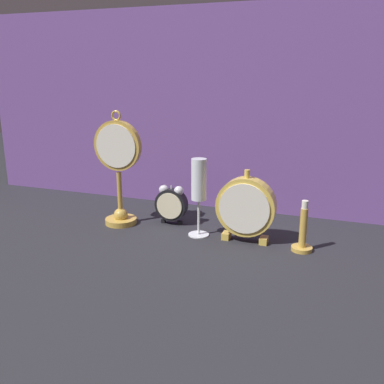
{
  "coord_description": "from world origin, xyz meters",
  "views": [
    {
      "loc": [
        0.38,
        -0.97,
        0.43
      ],
      "look_at": [
        0.0,
        0.08,
        0.12
      ],
      "focal_mm": 40.0,
      "sensor_mm": 36.0,
      "label": 1
    }
  ],
  "objects_px": {
    "pocket_watch_on_stand": "(119,171)",
    "champagne_flute": "(199,186)",
    "brass_candlestick": "(303,235)",
    "mantel_clock_silver": "(246,207)",
    "alarm_clock_twin_bell": "(171,203)"
  },
  "relations": [
    {
      "from": "mantel_clock_silver",
      "to": "champagne_flute",
      "type": "bearing_deg",
      "value": 179.99
    },
    {
      "from": "alarm_clock_twin_bell",
      "to": "mantel_clock_silver",
      "type": "xyz_separation_m",
      "value": [
        0.23,
        -0.06,
        0.03
      ]
    },
    {
      "from": "mantel_clock_silver",
      "to": "alarm_clock_twin_bell",
      "type": "bearing_deg",
      "value": 165.77
    },
    {
      "from": "pocket_watch_on_stand",
      "to": "brass_candlestick",
      "type": "relative_size",
      "value": 2.53
    },
    {
      "from": "mantel_clock_silver",
      "to": "brass_candlestick",
      "type": "relative_size",
      "value": 1.48
    },
    {
      "from": "pocket_watch_on_stand",
      "to": "mantel_clock_silver",
      "type": "bearing_deg",
      "value": -1.64
    },
    {
      "from": "alarm_clock_twin_bell",
      "to": "pocket_watch_on_stand",
      "type": "bearing_deg",
      "value": -161.08
    },
    {
      "from": "pocket_watch_on_stand",
      "to": "mantel_clock_silver",
      "type": "height_order",
      "value": "pocket_watch_on_stand"
    },
    {
      "from": "champagne_flute",
      "to": "alarm_clock_twin_bell",
      "type": "bearing_deg",
      "value": 150.58
    },
    {
      "from": "alarm_clock_twin_bell",
      "to": "brass_candlestick",
      "type": "bearing_deg",
      "value": -10.38
    },
    {
      "from": "alarm_clock_twin_bell",
      "to": "champagne_flute",
      "type": "xyz_separation_m",
      "value": [
        0.1,
        -0.06,
        0.08
      ]
    },
    {
      "from": "mantel_clock_silver",
      "to": "brass_candlestick",
      "type": "bearing_deg",
      "value": -4.15
    },
    {
      "from": "brass_candlestick",
      "to": "mantel_clock_silver",
      "type": "bearing_deg",
      "value": 175.85
    },
    {
      "from": "pocket_watch_on_stand",
      "to": "brass_candlestick",
      "type": "height_order",
      "value": "pocket_watch_on_stand"
    },
    {
      "from": "pocket_watch_on_stand",
      "to": "champagne_flute",
      "type": "distance_m",
      "value": 0.25
    }
  ]
}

